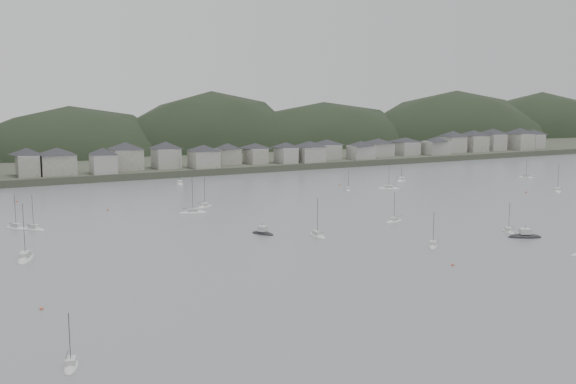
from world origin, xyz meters
TOP-DOWN VIEW (x-y plane):
  - ground at (0.00, 0.00)m, footprint 900.00×900.00m
  - far_shore_land at (0.00, 295.00)m, footprint 900.00×250.00m
  - forested_ridge at (4.83, 269.40)m, footprint 851.55×103.94m
  - waterfront_town at (50.59, 183.34)m, footprint 451.48×28.46m
  - sailboat_lead at (40.62, 103.52)m, footprint 5.24×6.08m
  - moored_fleet at (-5.58, 71.13)m, footprint 267.16×177.65m
  - motor_launch_near at (36.32, 11.86)m, footprint 9.04×6.82m
  - motor_launch_far at (-22.13, 46.81)m, footprint 5.36×7.22m
  - mooring_buoys at (-5.71, 58.11)m, footprint 180.33×153.93m

SIDE VIEW (x-z plane):
  - forested_ridge at x=4.83m, z-range -62.57..40.00m
  - ground at x=0.00m, z-range 0.00..0.00m
  - mooring_buoys at x=-5.71m, z-range -0.20..0.50m
  - moored_fleet at x=-5.58m, z-range -6.70..7.06m
  - sailboat_lead at x=40.62m, z-range -4.02..4.40m
  - motor_launch_near at x=36.32m, z-range -1.74..2.31m
  - motor_launch_far at x=-22.13m, z-range -1.53..2.13m
  - far_shore_land at x=0.00m, z-range 0.00..3.00m
  - waterfront_town at x=50.59m, z-range 2.20..15.12m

